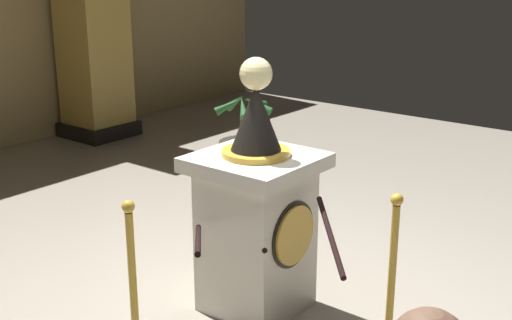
{
  "coord_description": "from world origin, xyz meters",
  "views": [
    {
      "loc": [
        -3.26,
        -2.57,
        2.43
      ],
      "look_at": [
        0.1,
        0.1,
        1.12
      ],
      "focal_mm": 46.21,
      "sensor_mm": 36.0,
      "label": 1
    }
  ],
  "objects_px": {
    "stanchion_near": "(134,303)",
    "stanchion_far": "(391,293)",
    "pedestal_clock": "(257,216)",
    "potted_palm_right": "(244,154)"
  },
  "relations": [
    {
      "from": "stanchion_near",
      "to": "stanchion_far",
      "type": "relative_size",
      "value": 1.01
    },
    {
      "from": "pedestal_clock",
      "to": "stanchion_near",
      "type": "relative_size",
      "value": 1.72
    },
    {
      "from": "pedestal_clock",
      "to": "stanchion_near",
      "type": "height_order",
      "value": "pedestal_clock"
    },
    {
      "from": "stanchion_near",
      "to": "stanchion_far",
      "type": "bearing_deg",
      "value": -46.75
    },
    {
      "from": "pedestal_clock",
      "to": "stanchion_far",
      "type": "distance_m",
      "value": 1.05
    },
    {
      "from": "pedestal_clock",
      "to": "stanchion_far",
      "type": "bearing_deg",
      "value": -80.6
    },
    {
      "from": "stanchion_near",
      "to": "stanchion_far",
      "type": "height_order",
      "value": "stanchion_near"
    },
    {
      "from": "stanchion_far",
      "to": "potted_palm_right",
      "type": "bearing_deg",
      "value": 54.8
    },
    {
      "from": "stanchion_near",
      "to": "stanchion_far",
      "type": "xyz_separation_m",
      "value": [
        1.12,
        -1.19,
        -0.0
      ]
    },
    {
      "from": "pedestal_clock",
      "to": "stanchion_near",
      "type": "distance_m",
      "value": 1.04
    }
  ]
}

